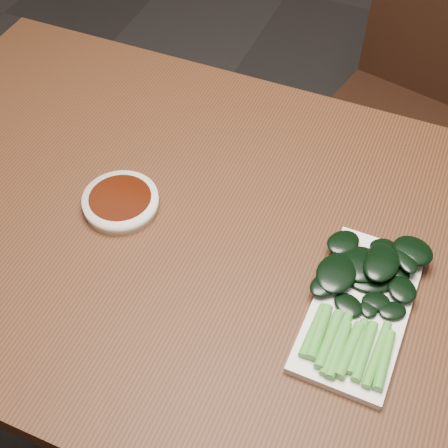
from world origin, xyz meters
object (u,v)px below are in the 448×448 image
serving_plate (360,310)px  gai_lan (364,287)px  chair_far (419,111)px  table (242,266)px  sauce_bowl (121,202)px

serving_plate → gai_lan: (-0.00, 0.03, 0.02)m
chair_far → gai_lan: bearing=-76.3°
table → chair_far: bearing=76.1°
chair_far → table: bearing=-91.3°
table → sauce_bowl: sauce_bowl is taller
table → serving_plate: bearing=-15.8°
table → serving_plate: serving_plate is taller
gai_lan → chair_far: bearing=91.0°
chair_far → gai_lan: size_ratio=3.18×
sauce_bowl → table: bearing=3.9°
chair_far → sauce_bowl: chair_far is taller
serving_plate → gai_lan: bearing=98.7°
table → chair_far: (0.19, 0.76, -0.19)m
chair_far → sauce_bowl: size_ratio=7.08×
sauce_bowl → gai_lan: bearing=-2.1°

